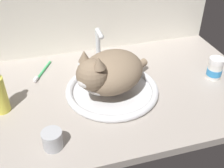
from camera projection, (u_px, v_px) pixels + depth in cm
name	position (u px, v px, depth cm)	size (l,w,h in cm)	color
countertop	(116.00, 92.00, 107.97)	(112.74, 68.29, 3.00)	#ADA399
backsplash_wall	(95.00, 15.00, 124.92)	(112.74, 2.40, 39.93)	silver
sink_basin	(112.00, 90.00, 104.47)	(35.56, 35.56, 2.63)	white
faucet	(99.00, 51.00, 117.97)	(18.69, 9.45, 17.42)	silver
cat	(108.00, 73.00, 98.03)	(34.78, 31.26, 18.62)	#8C755B
pill_bottle	(215.00, 69.00, 111.05)	(6.12, 6.12, 9.13)	white
metal_jar	(52.00, 140.00, 81.25)	(6.25, 6.25, 6.01)	#B2B5BA
toothbrush	(42.00, 72.00, 115.98)	(8.54, 15.03, 1.70)	#3FB266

